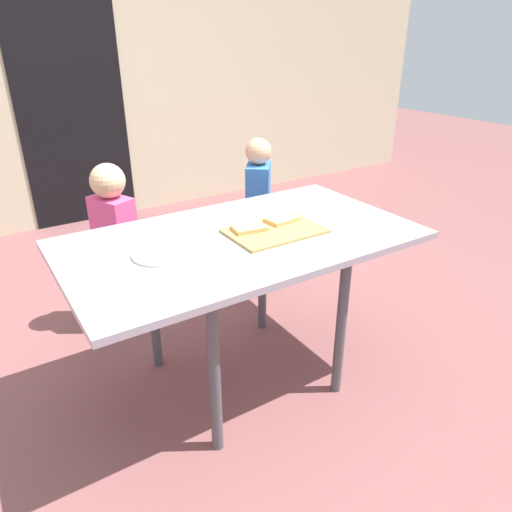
# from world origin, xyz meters

# --- Properties ---
(ground_plane) EXTENTS (16.00, 16.00, 0.00)m
(ground_plane) POSITION_xyz_m (0.00, 0.00, 0.00)
(ground_plane) COLOR brown
(house_wall_back) EXTENTS (8.00, 0.20, 2.87)m
(house_wall_back) POSITION_xyz_m (0.00, 2.81, 1.43)
(house_wall_back) COLOR beige
(house_wall_back) RESTS_ON ground
(house_door) EXTENTS (0.90, 0.02, 2.00)m
(house_door) POSITION_xyz_m (-0.05, 2.71, 1.00)
(house_door) COLOR black
(house_door) RESTS_ON ground
(dining_table) EXTENTS (1.56, 0.88, 0.78)m
(dining_table) POSITION_xyz_m (0.00, 0.00, 0.71)
(dining_table) COLOR #99929E
(dining_table) RESTS_ON ground
(cutting_board) EXTENTS (0.42, 0.28, 0.01)m
(cutting_board) POSITION_xyz_m (0.15, -0.04, 0.79)
(cutting_board) COLOR tan
(cutting_board) RESTS_ON dining_table
(pizza_slice_far_right) EXTENTS (0.16, 0.12, 0.02)m
(pizza_slice_far_right) POSITION_xyz_m (0.24, 0.03, 0.80)
(pizza_slice_far_right) COLOR #E2995E
(pizza_slice_far_right) RESTS_ON cutting_board
(pizza_slice_far_left) EXTENTS (0.16, 0.12, 0.02)m
(pizza_slice_far_left) POSITION_xyz_m (0.05, 0.02, 0.80)
(pizza_slice_far_left) COLOR #E2995E
(pizza_slice_far_left) RESTS_ON cutting_board
(plate_white_left) EXTENTS (0.23, 0.23, 0.01)m
(plate_white_left) POSITION_xyz_m (-0.38, 0.01, 0.78)
(plate_white_left) COLOR white
(plate_white_left) RESTS_ON dining_table
(child_left) EXTENTS (0.22, 0.28, 0.98)m
(child_left) POSITION_xyz_m (-0.34, 0.82, 0.57)
(child_left) COLOR #2D463B
(child_left) RESTS_ON ground
(child_right) EXTENTS (0.26, 0.28, 1.03)m
(child_right) POSITION_xyz_m (0.56, 0.73, 0.58)
(child_right) COLOR #4B423E
(child_right) RESTS_ON ground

